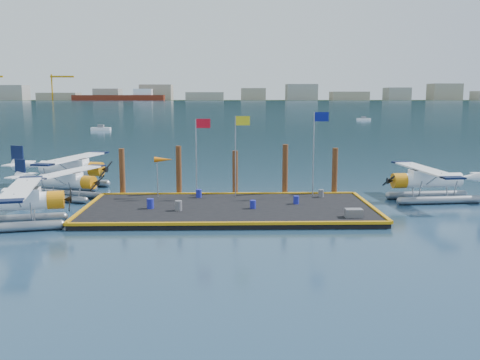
# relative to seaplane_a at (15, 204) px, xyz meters

# --- Properties ---
(ground) EXTENTS (4000.00, 4000.00, 0.00)m
(ground) POSITION_rel_seaplane_a_xyz_m (13.26, 4.13, -1.48)
(ground) COLOR #19334B
(ground) RESTS_ON ground
(dock) EXTENTS (20.00, 10.00, 0.40)m
(dock) POSITION_rel_seaplane_a_xyz_m (13.26, 4.13, -1.28)
(dock) COLOR black
(dock) RESTS_ON ground
(dock_bumpers) EXTENTS (20.25, 10.25, 0.18)m
(dock_bumpers) POSITION_rel_seaplane_a_xyz_m (13.26, 4.13, -0.99)
(dock_bumpers) COLOR #CB880B
(dock_bumpers) RESTS_ON dock
(far_backdrop) EXTENTS (3050.00, 2050.00, 810.00)m
(far_backdrop) POSITION_rel_seaplane_a_xyz_m (253.17, 1741.65, 7.97)
(far_backdrop) COLOR black
(far_backdrop) RESTS_ON ground
(seaplane_a) EXTENTS (8.81, 9.57, 3.39)m
(seaplane_a) POSITION_rel_seaplane_a_xyz_m (0.00, 0.00, 0.00)
(seaplane_a) COLOR gray
(seaplane_a) RESTS_ON ground
(seaplane_b) EXTENTS (7.95, 8.44, 3.04)m
(seaplane_b) POSITION_rel_seaplane_a_xyz_m (0.36, 9.12, -0.15)
(seaplane_b) COLOR gray
(seaplane_b) RESTS_ON ground
(seaplane_c) EXTENTS (9.58, 10.34, 3.67)m
(seaplane_c) POSITION_rel_seaplane_a_xyz_m (-0.84, 14.42, 0.12)
(seaplane_c) COLOR gray
(seaplane_c) RESTS_ON ground
(seaplane_d) EXTENTS (8.76, 9.67, 3.42)m
(seaplane_d) POSITION_rel_seaplane_a_xyz_m (28.76, 7.75, 0.02)
(seaplane_d) COLOR gray
(seaplane_d) RESTS_ON ground
(drum_0) EXTENTS (0.49, 0.49, 0.69)m
(drum_0) POSITION_rel_seaplane_a_xyz_m (7.80, 3.65, -0.73)
(drum_0) COLOR #1B2096
(drum_0) RESTS_ON dock
(drum_1) EXTENTS (0.41, 0.41, 0.58)m
(drum_1) POSITION_rel_seaplane_a_xyz_m (14.90, 3.48, -0.79)
(drum_1) COLOR #1B2096
(drum_1) RESTS_ON dock
(drum_2) EXTENTS (0.41, 0.41, 0.58)m
(drum_2) POSITION_rel_seaplane_a_xyz_m (18.11, 5.01, -0.79)
(drum_2) COLOR #1B2096
(drum_2) RESTS_ON dock
(drum_3) EXTENTS (0.48, 0.48, 0.68)m
(drum_3) POSITION_rel_seaplane_a_xyz_m (9.81, 2.93, -0.74)
(drum_3) COLOR #5D5D62
(drum_3) RESTS_ON dock
(drum_4) EXTENTS (0.41, 0.41, 0.58)m
(drum_4) POSITION_rel_seaplane_a_xyz_m (20.36, 7.55, -0.79)
(drum_4) COLOR #5D5D62
(drum_4) RESTS_ON dock
(drum_5) EXTENTS (0.44, 0.44, 0.62)m
(drum_5) POSITION_rel_seaplane_a_xyz_m (10.94, 7.65, -0.77)
(drum_5) COLOR #1B2096
(drum_5) RESTS_ON dock
(crate) EXTENTS (1.09, 0.73, 0.55)m
(crate) POSITION_rel_seaplane_a_xyz_m (21.26, 0.64, -0.80)
(crate) COLOR #5D5D62
(crate) RESTS_ON dock
(flagpole_red) EXTENTS (1.14, 0.08, 6.00)m
(flagpole_red) POSITION_rel_seaplane_a_xyz_m (10.97, 7.93, 2.92)
(flagpole_red) COLOR gray
(flagpole_red) RESTS_ON dock
(flagpole_yellow) EXTENTS (1.14, 0.08, 6.20)m
(flagpole_yellow) POSITION_rel_seaplane_a_xyz_m (13.96, 7.93, 3.04)
(flagpole_yellow) COLOR gray
(flagpole_yellow) RESTS_ON dock
(flagpole_blue) EXTENTS (1.14, 0.08, 6.50)m
(flagpole_blue) POSITION_rel_seaplane_a_xyz_m (19.96, 7.93, 3.21)
(flagpole_blue) COLOR gray
(flagpole_blue) RESTS_ON dock
(windsock) EXTENTS (1.40, 0.44, 3.12)m
(windsock) POSITION_rel_seaplane_a_xyz_m (8.24, 7.93, 1.75)
(windsock) COLOR gray
(windsock) RESTS_ON dock
(piling_0) EXTENTS (0.44, 0.44, 4.00)m
(piling_0) POSITION_rel_seaplane_a_xyz_m (4.76, 9.53, 0.52)
(piling_0) COLOR #462014
(piling_0) RESTS_ON ground
(piling_1) EXTENTS (0.44, 0.44, 4.20)m
(piling_1) POSITION_rel_seaplane_a_xyz_m (9.26, 9.53, 0.62)
(piling_1) COLOR #462014
(piling_1) RESTS_ON ground
(piling_2) EXTENTS (0.44, 0.44, 3.80)m
(piling_2) POSITION_rel_seaplane_a_xyz_m (13.76, 9.53, 0.42)
(piling_2) COLOR #462014
(piling_2) RESTS_ON ground
(piling_3) EXTENTS (0.44, 0.44, 4.30)m
(piling_3) POSITION_rel_seaplane_a_xyz_m (17.76, 9.53, 0.67)
(piling_3) COLOR #462014
(piling_3) RESTS_ON ground
(piling_4) EXTENTS (0.44, 0.44, 4.00)m
(piling_4) POSITION_rel_seaplane_a_xyz_m (21.76, 9.53, 0.52)
(piling_4) COLOR #462014
(piling_4) RESTS_ON ground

